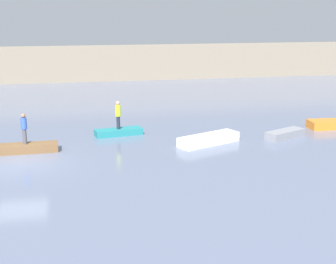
{
  "coord_description": "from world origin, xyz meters",
  "views": [
    {
      "loc": [
        2.58,
        -24.95,
        7.69
      ],
      "look_at": [
        8.01,
        1.83,
        0.81
      ],
      "focal_mm": 53.26,
      "sensor_mm": 36.0,
      "label": 1
    }
  ],
  "objects_px": {
    "rowboat_white": "(209,139)",
    "rowboat_orange": "(333,124)",
    "rowboat_teal": "(119,132)",
    "rowboat_grey": "(285,134)",
    "rowboat_brown": "(26,148)",
    "person_hiviz_shirt": "(118,113)",
    "person_blue_shirt": "(24,127)"
  },
  "relations": [
    {
      "from": "rowboat_teal",
      "to": "person_blue_shirt",
      "type": "xyz_separation_m",
      "value": [
        -5.36,
        -2.73,
        1.21
      ]
    },
    {
      "from": "person_hiviz_shirt",
      "to": "rowboat_orange",
      "type": "bearing_deg",
      "value": -3.86
    },
    {
      "from": "rowboat_white",
      "to": "rowboat_orange",
      "type": "relative_size",
      "value": 1.18
    },
    {
      "from": "person_hiviz_shirt",
      "to": "person_blue_shirt",
      "type": "xyz_separation_m",
      "value": [
        -5.36,
        -2.73,
        0.04
      ]
    },
    {
      "from": "rowboat_grey",
      "to": "person_hiviz_shirt",
      "type": "distance_m",
      "value": 10.2
    },
    {
      "from": "rowboat_grey",
      "to": "person_hiviz_shirt",
      "type": "relative_size",
      "value": 1.53
    },
    {
      "from": "rowboat_brown",
      "to": "rowboat_grey",
      "type": "xyz_separation_m",
      "value": [
        15.12,
        0.01,
        0.01
      ]
    },
    {
      "from": "rowboat_brown",
      "to": "rowboat_teal",
      "type": "relative_size",
      "value": 1.2
    },
    {
      "from": "rowboat_brown",
      "to": "person_hiviz_shirt",
      "type": "height_order",
      "value": "person_hiviz_shirt"
    },
    {
      "from": "rowboat_brown",
      "to": "rowboat_white",
      "type": "height_order",
      "value": "rowboat_white"
    },
    {
      "from": "rowboat_orange",
      "to": "person_blue_shirt",
      "type": "bearing_deg",
      "value": -172.54
    },
    {
      "from": "rowboat_brown",
      "to": "rowboat_teal",
      "type": "xyz_separation_m",
      "value": [
        5.36,
        2.73,
        -0.04
      ]
    },
    {
      "from": "rowboat_teal",
      "to": "rowboat_grey",
      "type": "xyz_separation_m",
      "value": [
        9.77,
        -2.72,
        0.05
      ]
    },
    {
      "from": "rowboat_white",
      "to": "person_hiviz_shirt",
      "type": "bearing_deg",
      "value": 123.24
    },
    {
      "from": "person_hiviz_shirt",
      "to": "rowboat_teal",
      "type": "bearing_deg",
      "value": 0.0
    },
    {
      "from": "rowboat_white",
      "to": "person_hiviz_shirt",
      "type": "xyz_separation_m",
      "value": [
        -4.89,
        3.1,
        1.1
      ]
    },
    {
      "from": "rowboat_teal",
      "to": "rowboat_grey",
      "type": "relative_size",
      "value": 1.08
    },
    {
      "from": "rowboat_brown",
      "to": "rowboat_orange",
      "type": "height_order",
      "value": "rowboat_orange"
    },
    {
      "from": "rowboat_teal",
      "to": "rowboat_grey",
      "type": "height_order",
      "value": "rowboat_grey"
    },
    {
      "from": "rowboat_white",
      "to": "rowboat_grey",
      "type": "bearing_deg",
      "value": -19.99
    },
    {
      "from": "rowboat_white",
      "to": "rowboat_brown",
      "type": "bearing_deg",
      "value": 153.58
    },
    {
      "from": "rowboat_grey",
      "to": "rowboat_orange",
      "type": "height_order",
      "value": "rowboat_orange"
    },
    {
      "from": "rowboat_grey",
      "to": "person_blue_shirt",
      "type": "xyz_separation_m",
      "value": [
        -15.12,
        -0.01,
        1.17
      ]
    },
    {
      "from": "rowboat_orange",
      "to": "person_hiviz_shirt",
      "type": "distance_m",
      "value": 14.04
    },
    {
      "from": "rowboat_brown",
      "to": "person_blue_shirt",
      "type": "height_order",
      "value": "person_blue_shirt"
    },
    {
      "from": "person_blue_shirt",
      "to": "rowboat_brown",
      "type": "bearing_deg",
      "value": 90.0
    },
    {
      "from": "rowboat_grey",
      "to": "person_blue_shirt",
      "type": "bearing_deg",
      "value": 154.54
    },
    {
      "from": "rowboat_grey",
      "to": "rowboat_orange",
      "type": "distance_m",
      "value": 4.55
    },
    {
      "from": "rowboat_grey",
      "to": "rowboat_brown",
      "type": "bearing_deg",
      "value": 154.54
    },
    {
      "from": "rowboat_brown",
      "to": "rowboat_teal",
      "type": "bearing_deg",
      "value": 25.79
    },
    {
      "from": "rowboat_white",
      "to": "person_hiviz_shirt",
      "type": "distance_m",
      "value": 5.89
    },
    {
      "from": "rowboat_orange",
      "to": "rowboat_teal",
      "type": "bearing_deg",
      "value": 178.3
    }
  ]
}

